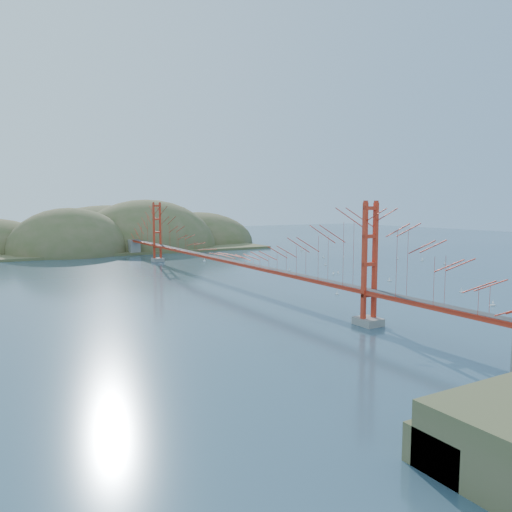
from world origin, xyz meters
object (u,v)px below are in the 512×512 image
sailboat_2 (389,280)px  sailboat_1 (376,265)px  sailboat_0 (338,273)px  bridge (225,234)px

sailboat_2 → sailboat_1: bearing=52.7°
sailboat_0 → sailboat_1: bearing=18.3°
sailboat_1 → sailboat_0: bearing=-161.7°
bridge → sailboat_2: bearing=-28.4°
bridge → sailboat_0: bearing=-3.8°
bridge → sailboat_2: (21.36, -11.56, -6.86)m
sailboat_0 → bridge: bearing=176.2°
bridge → sailboat_1: size_ratio=143.88×
sailboat_1 → sailboat_0: (-12.13, -4.01, -0.01)m
sailboat_2 → sailboat_0: bearing=97.2°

